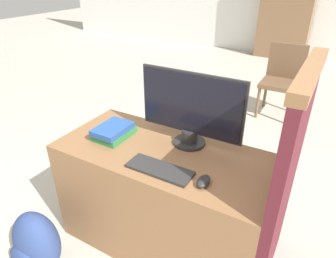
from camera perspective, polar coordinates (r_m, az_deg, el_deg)
name	(u,v)px	position (r m, az deg, el deg)	size (l,w,h in m)	color
desk	(164,199)	(1.96, -0.74, -13.19)	(1.28, 0.60, 0.73)	#8C603D
carrel_divider	(283,192)	(1.64, 20.99, -11.09)	(0.07, 0.70, 1.32)	#5B1E28
monitor	(191,109)	(1.71, 4.36, 3.80)	(0.63, 0.19, 0.44)	#282828
keyboard	(160,169)	(1.58, -1.60, -7.68)	(0.36, 0.13, 0.02)	#2D2D2D
mouse	(203,181)	(1.49, 6.78, -9.86)	(0.06, 0.11, 0.04)	#262626
book_stack	(114,131)	(1.89, -10.33, -0.44)	(0.18, 0.26, 0.08)	#2D7F42
backpack	(36,244)	(2.07, -23.88, -19.32)	(0.31, 0.26, 0.43)	navy
far_chair	(282,77)	(3.96, 20.97, 9.27)	(0.44, 0.44, 0.86)	brown
bookshelf_far	(287,6)	(6.64, 21.73, 20.89)	(0.98, 0.32, 1.97)	#846042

